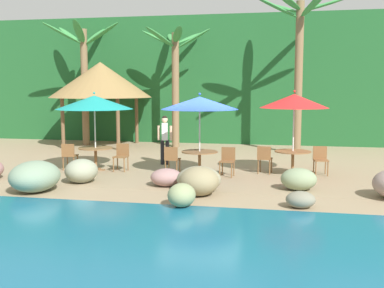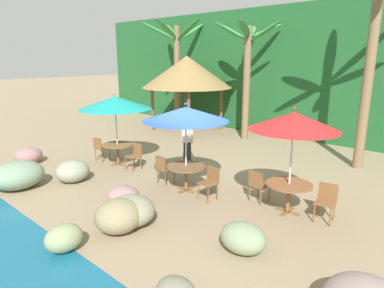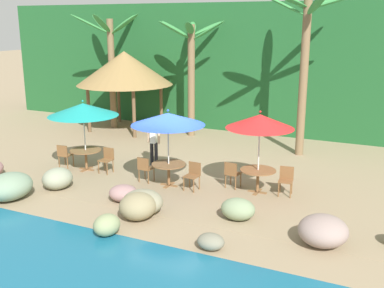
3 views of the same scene
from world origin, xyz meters
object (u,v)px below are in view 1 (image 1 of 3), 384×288
object	(u,v)px
chair_teal_seaward	(122,155)
palapa_hut	(100,80)
palm_tree_nearest	(84,65)
chair_teal_inland	(69,154)
palm_tree_third	(299,46)
umbrella_teal	(94,102)
waiter_in_white	(165,136)
umbrella_red	(294,101)
umbrella_blue	(200,103)
dining_table_teal	(96,151)
chair_red_inland	(264,157)
chair_blue_seaward	(228,159)
dining_table_blue	(200,155)
dining_table_red	(293,155)
chair_red_seaward	(320,158)
palm_tree_second	(175,67)
chair_blue_inland	(172,158)

from	to	relation	value
chair_teal_seaward	palapa_hut	size ratio (longest dim) A/B	0.19
palm_tree_nearest	palapa_hut	distance (m)	1.10
chair_teal_inland	palm_tree_third	distance (m)	9.81
umbrella_teal	waiter_in_white	size ratio (longest dim) A/B	1.48
umbrella_red	palapa_hut	world-z (taller)	palapa_hut
umbrella_blue	umbrella_red	size ratio (longest dim) A/B	0.97
dining_table_teal	palapa_hut	xyz separation A→B (m)	(-2.28, 6.09, 2.37)
dining_table_teal	chair_red_inland	bearing A→B (deg)	4.70
chair_blue_seaward	chair_teal_inland	bearing A→B (deg)	179.82
umbrella_red	waiter_in_white	distance (m)	4.65
chair_teal_seaward	dining_table_blue	size ratio (longest dim) A/B	0.79
dining_table_red	chair_red_inland	bearing A→B (deg)	179.06
chair_blue_seaward	palm_tree_nearest	bearing A→B (deg)	139.38
umbrella_teal	chair_teal_seaward	xyz separation A→B (m)	(0.85, 0.09, -1.68)
chair_blue_seaward	dining_table_red	world-z (taller)	chair_blue_seaward
chair_red_inland	palm_tree_nearest	size ratio (longest dim) A/B	0.16
chair_teal_inland	umbrella_blue	world-z (taller)	umbrella_blue
palapa_hut	dining_table_red	bearing A→B (deg)	-33.62
palm_tree_nearest	chair_red_seaward	bearing A→B (deg)	-28.65
umbrella_teal	waiter_in_white	world-z (taller)	umbrella_teal
palm_tree_second	palm_tree_third	xyz separation A→B (m)	(5.29, -1.09, 0.72)
umbrella_blue	chair_blue_inland	bearing A→B (deg)	-175.72
chair_teal_seaward	umbrella_red	distance (m)	5.67
umbrella_teal	chair_red_seaward	size ratio (longest dim) A/B	2.90
chair_teal_seaward	chair_teal_inland	world-z (taller)	same
umbrella_teal	palm_tree_third	distance (m)	8.56
dining_table_teal	chair_blue_inland	size ratio (longest dim) A/B	1.26
umbrella_teal	chair_red_seaward	world-z (taller)	umbrella_teal
chair_teal_inland	dining_table_red	xyz separation A→B (m)	(7.07, 0.59, 0.10)
chair_teal_inland	chair_blue_inland	world-z (taller)	same
dining_table_red	chair_red_inland	world-z (taller)	chair_red_inland
dining_table_blue	chair_blue_seaward	distance (m)	0.86
dining_table_blue	waiter_in_white	bearing A→B (deg)	131.68
chair_teal_inland	chair_red_seaward	distance (m)	7.94
chair_teal_seaward	waiter_in_white	bearing A→B (deg)	54.13
chair_red_seaward	palm_tree_nearest	xyz separation A→B (m)	(-10.18, 5.57, 3.16)
umbrella_red	chair_blue_inland	bearing A→B (deg)	-169.19
palm_tree_nearest	palm_tree_second	bearing A→B (deg)	2.18
chair_teal_seaward	palm_tree_nearest	size ratio (longest dim) A/B	0.16
dining_table_teal	chair_blue_seaward	world-z (taller)	chair_blue_seaward
dining_table_red	palm_tree_third	world-z (taller)	palm_tree_third
chair_red_inland	dining_table_teal	bearing A→B (deg)	-175.30
dining_table_blue	chair_blue_inland	bearing A→B (deg)	-175.72
umbrella_teal	palapa_hut	world-z (taller)	palapa_hut
dining_table_teal	chair_red_seaward	world-z (taller)	chair_red_seaward
dining_table_teal	umbrella_teal	bearing A→B (deg)	-90.00
chair_blue_inland	umbrella_teal	bearing A→B (deg)	174.16
umbrella_red	palm_tree_third	bearing A→B (deg)	87.78
chair_teal_inland	dining_table_blue	size ratio (longest dim) A/B	0.79
dining_table_teal	chair_blue_inland	distance (m)	2.61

